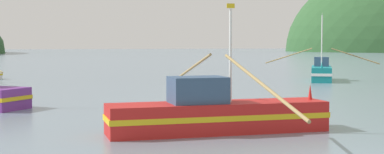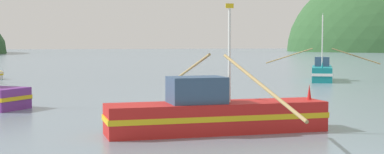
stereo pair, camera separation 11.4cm
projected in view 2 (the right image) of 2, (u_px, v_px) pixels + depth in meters
name	position (u px, v px, depth m)	size (l,w,h in m)	color
fishing_boat_red	(214.00, 113.00, 24.23)	(9.76, 16.70, 5.58)	red
fishing_boat_teal	(322.00, 72.00, 56.48)	(10.17, 7.29, 6.80)	#147F84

